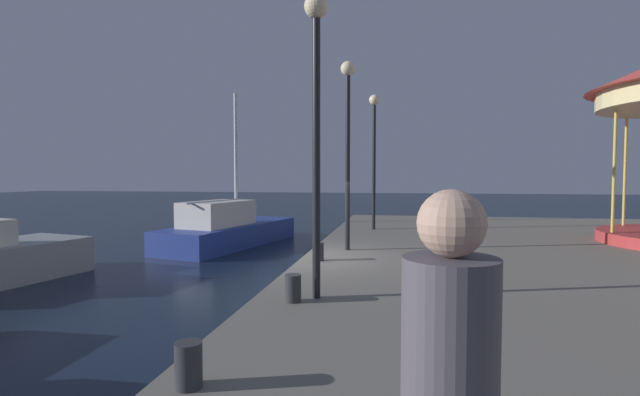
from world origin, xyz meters
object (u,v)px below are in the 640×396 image
Objects in this scene: lamp_post_far_end at (374,138)px; bollard_center at (318,251)px; lamp_post_near_edge at (316,93)px; bollard_north at (188,365)px; sailboat_blue at (227,229)px; lamp_post_mid_promenade at (348,123)px; bollard_south at (293,288)px.

bollard_center is at bearing -98.03° from lamp_post_far_end.
lamp_post_near_edge is 9.00m from lamp_post_far_end.
lamp_post_near_edge reaches higher than bollard_center.
sailboat_blue is at bearing 110.27° from bollard_north.
lamp_post_mid_promenade is at bearing 86.08° from bollard_north.
sailboat_blue is at bearing 125.86° from bollard_center.
bollard_south is at bearing -92.99° from lamp_post_mid_promenade.
bollard_center is at bearing 89.47° from bollard_north.
bollard_south is at bearing -63.30° from sailboat_blue.
sailboat_blue is at bearing 116.70° from bollard_south.
lamp_post_near_edge is at bearing 79.50° from bollard_north.
lamp_post_mid_promenade reaches higher than bollard_north.
sailboat_blue reaches higher than lamp_post_far_end.
lamp_post_near_edge reaches higher than bollard_north.
bollard_north is (-0.52, -7.55, -2.95)m from lamp_post_mid_promenade.
bollard_north is at bearing -90.53° from bollard_center.
bollard_center and bollard_north have the same top height.
lamp_post_near_edge is at bearing 42.43° from bollard_south.
lamp_post_near_edge is 11.30× the size of bollard_center.
lamp_post_far_end is at bearing -4.54° from sailboat_blue.
lamp_post_far_end is at bearing 85.07° from lamp_post_mid_promenade.
lamp_post_far_end is at bearing 81.97° from bollard_center.
sailboat_blue is 1.48× the size of lamp_post_far_end.
bollard_north is (-0.06, -6.03, 0.00)m from bollard_center.
sailboat_blue is 17.09× the size of bollard_center.
lamp_post_near_edge is 4.50m from lamp_post_mid_promenade.
lamp_post_near_edge is (5.18, -9.43, 3.23)m from sailboat_blue.
bollard_south is at bearing 84.49° from bollard_north.
lamp_post_far_end is (5.52, -0.44, 3.28)m from sailboat_blue.
bollard_south is at bearing -93.93° from lamp_post_far_end.
bollard_south is at bearing -137.57° from lamp_post_near_edge.
sailboat_blue is 13.31m from bollard_north.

